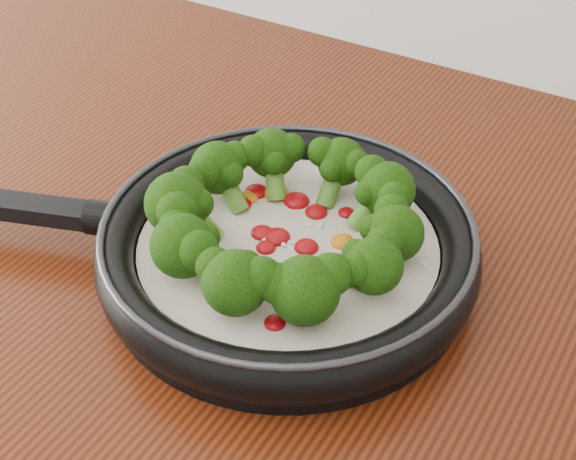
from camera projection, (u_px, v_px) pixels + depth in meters
The scene contains 1 object.
skillet at pixel (283, 243), 0.70m from camera, with size 0.55×0.43×0.10m.
Camera 1 is at (0.41, 0.58, 1.39)m, focal length 50.51 mm.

